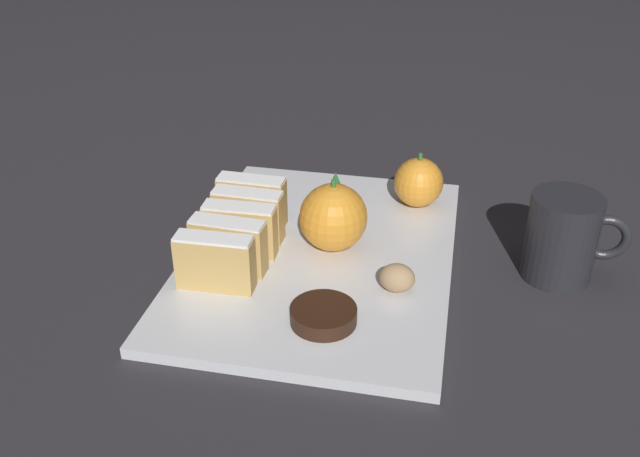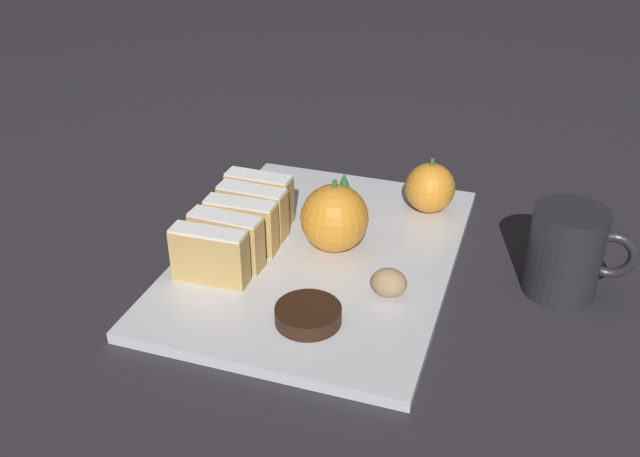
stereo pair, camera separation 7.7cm
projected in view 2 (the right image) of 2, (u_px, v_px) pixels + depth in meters
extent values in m
plane|color=#28262B|center=(320.00, 261.00, 0.79)|extent=(6.00, 6.00, 0.00)
cube|color=silver|center=(320.00, 257.00, 0.79)|extent=(0.29, 0.39, 0.01)
cube|color=tan|center=(210.00, 257.00, 0.72)|extent=(0.08, 0.03, 0.06)
cube|color=white|center=(207.00, 232.00, 0.71)|extent=(0.08, 0.03, 0.00)
cube|color=tan|center=(226.00, 241.00, 0.75)|extent=(0.08, 0.03, 0.06)
cube|color=white|center=(225.00, 217.00, 0.73)|extent=(0.08, 0.03, 0.00)
cube|color=tan|center=(241.00, 226.00, 0.78)|extent=(0.08, 0.03, 0.06)
cube|color=white|center=(240.00, 203.00, 0.76)|extent=(0.08, 0.03, 0.00)
cube|color=tan|center=(253.00, 212.00, 0.80)|extent=(0.08, 0.03, 0.06)
cube|color=white|center=(251.00, 189.00, 0.79)|extent=(0.08, 0.03, 0.00)
cube|color=tan|center=(260.00, 198.00, 0.83)|extent=(0.08, 0.03, 0.06)
cube|color=white|center=(258.00, 176.00, 0.82)|extent=(0.08, 0.03, 0.00)
sphere|color=orange|center=(430.00, 188.00, 0.85)|extent=(0.06, 0.06, 0.06)
cylinder|color=#38702D|center=(432.00, 163.00, 0.83)|extent=(0.01, 0.01, 0.01)
sphere|color=orange|center=(334.00, 218.00, 0.77)|extent=(0.07, 0.07, 0.07)
cylinder|color=#38702D|center=(335.00, 185.00, 0.75)|extent=(0.01, 0.00, 0.01)
ellipsoid|color=tan|center=(389.00, 283.00, 0.70)|extent=(0.04, 0.03, 0.03)
cylinder|color=black|center=(308.00, 315.00, 0.67)|extent=(0.06, 0.06, 0.02)
cone|color=#23662D|center=(344.00, 194.00, 0.84)|extent=(0.04, 0.04, 0.06)
cylinder|color=#232328|center=(565.00, 252.00, 0.72)|extent=(0.07, 0.07, 0.09)
torus|color=#232328|center=(611.00, 255.00, 0.70)|extent=(0.05, 0.01, 0.05)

